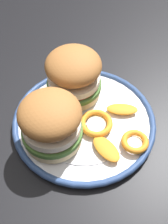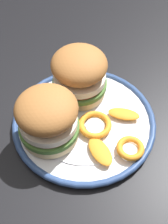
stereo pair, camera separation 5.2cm
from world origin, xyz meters
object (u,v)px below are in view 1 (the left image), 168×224
object	(u,v)px
dinner_plate	(84,122)
sandwich_half_left	(51,122)
dining_table	(69,155)
sandwich_half_right	(75,74)

from	to	relation	value
dinner_plate	sandwich_half_left	bearing A→B (deg)	-44.37
dining_table	sandwich_half_left	xyz separation A→B (m)	(0.02, -0.02, 0.15)
dinner_plate	sandwich_half_right	size ratio (longest dim) A/B	1.95
dinner_plate	sandwich_half_left	distance (m)	0.09
dining_table	sandwich_half_right	xyz separation A→B (m)	(-0.09, 0.00, 0.15)
dinner_plate	sandwich_half_right	xyz separation A→B (m)	(-0.06, -0.03, 0.06)
sandwich_half_left	sandwich_half_right	xyz separation A→B (m)	(-0.11, 0.02, 0.00)
sandwich_half_left	dinner_plate	bearing A→B (deg)	135.63
sandwich_half_left	sandwich_half_right	size ratio (longest dim) A/B	0.88
dinner_plate	sandwich_half_right	distance (m)	0.09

